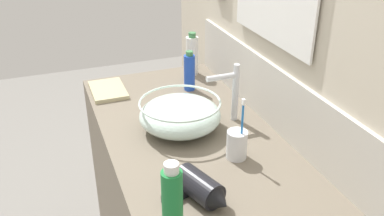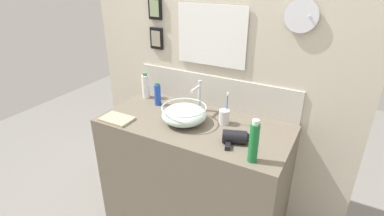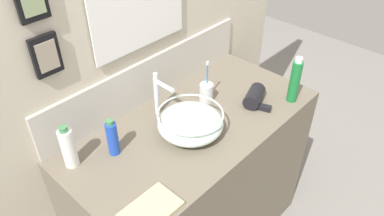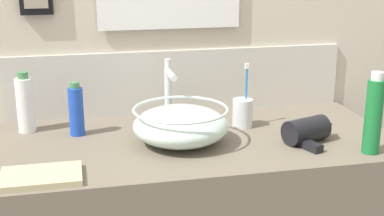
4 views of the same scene
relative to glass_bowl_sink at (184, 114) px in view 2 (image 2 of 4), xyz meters
name	(u,v)px [view 2 (image 2 of 4)]	position (x,y,z in m)	size (l,w,h in m)	color
vanity_counter	(194,178)	(0.06, 0.03, -0.50)	(1.23, 0.60, 0.89)	#6B6051
back_panel	(217,70)	(0.06, 0.36, 0.20)	(1.97, 0.09, 2.30)	beige
glass_bowl_sink	(184,114)	(0.00, 0.00, 0.00)	(0.29, 0.29, 0.11)	silver
faucet	(198,94)	(0.00, 0.20, 0.07)	(0.02, 0.12, 0.22)	silver
hair_drier	(237,137)	(0.39, -0.07, -0.02)	(0.19, 0.17, 0.08)	black
toothbrush_cup	(224,117)	(0.23, 0.11, -0.01)	(0.07, 0.07, 0.21)	silver
spray_bottle	(158,94)	(-0.30, 0.15, 0.02)	(0.05, 0.05, 0.17)	blue
lotion_bottle	(146,86)	(-0.46, 0.22, 0.03)	(0.06, 0.06, 0.20)	white
shampoo_bottle	(254,142)	(0.52, -0.20, 0.06)	(0.05, 0.05, 0.24)	#197233
hand_towel	(117,119)	(-0.40, -0.18, -0.05)	(0.21, 0.14, 0.02)	tan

